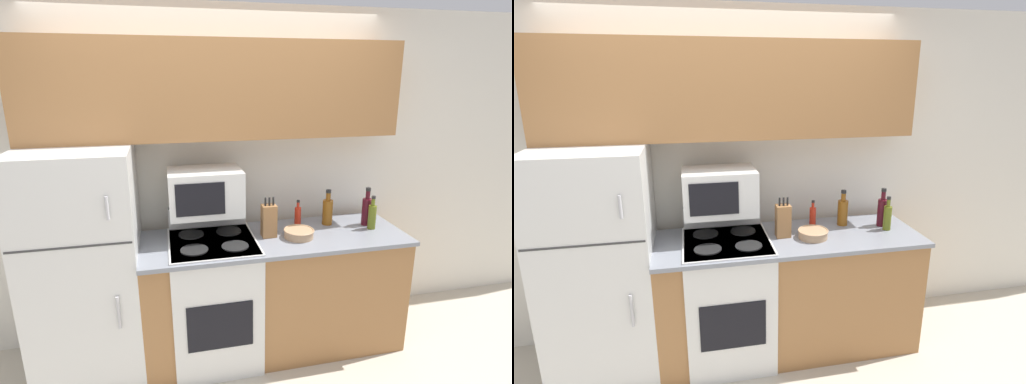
# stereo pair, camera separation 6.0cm
# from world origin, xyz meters

# --- Properties ---
(ground_plane) EXTENTS (12.00, 12.00, 0.00)m
(ground_plane) POSITION_xyz_m (0.00, 0.00, 0.00)
(ground_plane) COLOR beige
(wall_back) EXTENTS (8.00, 0.05, 2.55)m
(wall_back) POSITION_xyz_m (0.00, 0.73, 1.27)
(wall_back) COLOR silver
(wall_back) RESTS_ON ground_plane
(lower_cabinets) EXTENTS (1.92, 0.66, 0.93)m
(lower_cabinets) POSITION_xyz_m (0.36, 0.31, 0.46)
(lower_cabinets) COLOR #9E6B3D
(lower_cabinets) RESTS_ON ground_plane
(refrigerator) EXTENTS (0.71, 0.72, 1.62)m
(refrigerator) POSITION_xyz_m (-0.96, 0.35, 0.81)
(refrigerator) COLOR silver
(refrigerator) RESTS_ON ground_plane
(upper_cabinets) EXTENTS (2.63, 0.31, 0.67)m
(upper_cabinets) POSITION_xyz_m (0.00, 0.55, 1.95)
(upper_cabinets) COLOR #9E6B3D
(upper_cabinets) RESTS_ON refrigerator
(stove) EXTENTS (0.61, 0.65, 1.10)m
(stove) POSITION_xyz_m (-0.11, 0.30, 0.48)
(stove) COLOR silver
(stove) RESTS_ON ground_plane
(microwave) EXTENTS (0.51, 0.37, 0.32)m
(microwave) POSITION_xyz_m (-0.13, 0.42, 1.26)
(microwave) COLOR silver
(microwave) RESTS_ON stove
(knife_block) EXTENTS (0.10, 0.09, 0.30)m
(knife_block) POSITION_xyz_m (0.31, 0.31, 1.05)
(knife_block) COLOR #9E6B3D
(knife_block) RESTS_ON lower_cabinets
(bowl) EXTENTS (0.22, 0.22, 0.06)m
(bowl) POSITION_xyz_m (0.51, 0.24, 0.96)
(bowl) COLOR tan
(bowl) RESTS_ON lower_cabinets
(bottle_whiskey) EXTENTS (0.08, 0.08, 0.28)m
(bottle_whiskey) POSITION_xyz_m (0.82, 0.44, 1.04)
(bottle_whiskey) COLOR brown
(bottle_whiskey) RESTS_ON lower_cabinets
(bottle_hot_sauce) EXTENTS (0.05, 0.05, 0.20)m
(bottle_hot_sauce) POSITION_xyz_m (0.59, 0.48, 1.01)
(bottle_hot_sauce) COLOR red
(bottle_hot_sauce) RESTS_ON lower_cabinets
(bottle_olive_oil) EXTENTS (0.06, 0.06, 0.26)m
(bottle_olive_oil) POSITION_xyz_m (1.11, 0.28, 1.03)
(bottle_olive_oil) COLOR #5B6619
(bottle_olive_oil) RESTS_ON lower_cabinets
(bottle_wine_red) EXTENTS (0.08, 0.08, 0.30)m
(bottle_wine_red) POSITION_xyz_m (1.11, 0.37, 1.05)
(bottle_wine_red) COLOR #470F19
(bottle_wine_red) RESTS_ON lower_cabinets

